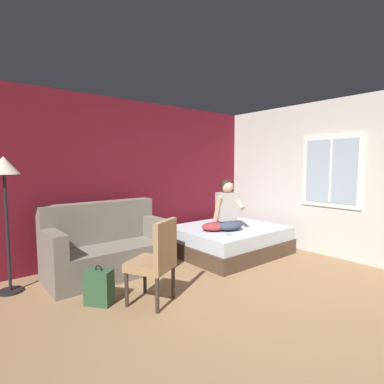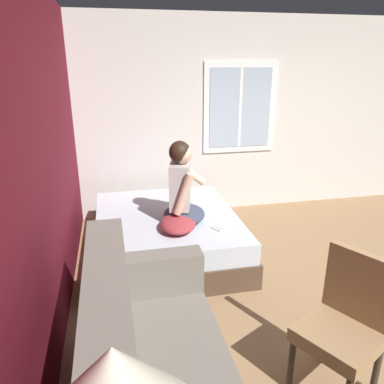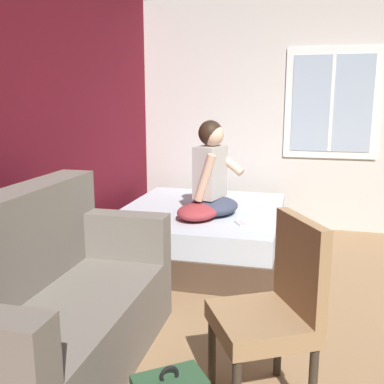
# 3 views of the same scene
# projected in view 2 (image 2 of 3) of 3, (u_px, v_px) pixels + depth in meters

# --- Properties ---
(ground_plane) EXTENTS (40.00, 40.00, 0.00)m
(ground_plane) POSITION_uv_depth(u_px,v_px,m) (362.00, 302.00, 3.47)
(ground_plane) COLOR #93704C
(wall_back_accent) EXTENTS (10.03, 0.16, 2.70)m
(wall_back_accent) POSITION_uv_depth(u_px,v_px,m) (28.00, 183.00, 2.48)
(wall_back_accent) COLOR maroon
(wall_back_accent) RESTS_ON ground
(wall_side_with_window) EXTENTS (0.19, 6.70, 2.70)m
(wall_side_with_window) POSITION_uv_depth(u_px,v_px,m) (263.00, 116.00, 5.41)
(wall_side_with_window) COLOR silver
(wall_side_with_window) RESTS_ON ground
(bed) EXTENTS (1.85, 1.59, 0.48)m
(bed) POSITION_uv_depth(u_px,v_px,m) (167.00, 235.00, 4.27)
(bed) COLOR #4C3828
(bed) RESTS_ON ground
(couch) EXTENTS (1.71, 0.84, 1.04)m
(couch) POSITION_uv_depth(u_px,v_px,m) (153.00, 376.00, 2.16)
(couch) COLOR slate
(couch) RESTS_ON ground
(side_chair) EXTENTS (0.62, 0.62, 0.98)m
(side_chair) POSITION_uv_depth(u_px,v_px,m) (346.00, 321.00, 2.41)
(side_chair) COLOR #382D23
(side_chair) RESTS_ON ground
(person_seated) EXTENTS (0.62, 0.56, 0.88)m
(person_seated) POSITION_uv_depth(u_px,v_px,m) (182.00, 190.00, 3.91)
(person_seated) COLOR #383D51
(person_seated) RESTS_ON bed
(throw_pillow) EXTENTS (0.54, 0.44, 0.14)m
(throw_pillow) POSITION_uv_depth(u_px,v_px,m) (178.00, 223.00, 3.80)
(throw_pillow) COLOR #993338
(throw_pillow) RESTS_ON bed
(cell_phone) EXTENTS (0.16, 0.13, 0.01)m
(cell_phone) POSITION_uv_depth(u_px,v_px,m) (217.00, 229.00, 3.84)
(cell_phone) COLOR #B7B7BC
(cell_phone) RESTS_ON bed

